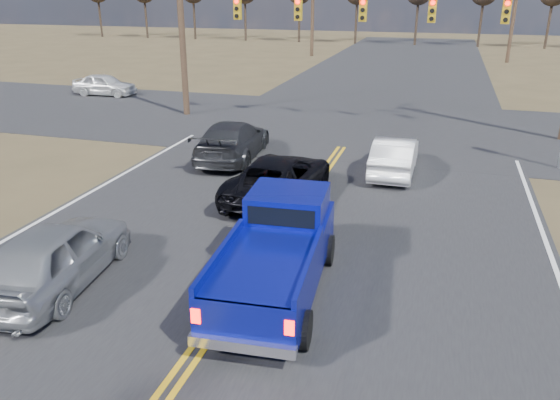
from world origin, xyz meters
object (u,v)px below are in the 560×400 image
(white_car_queue, at_px, (395,156))
(cross_car_west, at_px, (104,85))
(black_suv, at_px, (279,177))
(silver_suv, at_px, (55,254))
(pickup_truck, at_px, (277,253))
(dgrey_car_queue, at_px, (232,140))

(white_car_queue, bearing_deg, cross_car_west, -29.02)
(black_suv, bearing_deg, white_car_queue, -129.38)
(silver_suv, xyz_separation_m, white_car_queue, (6.36, 10.12, -0.09))
(pickup_truck, bearing_deg, black_suv, 101.96)
(pickup_truck, bearing_deg, silver_suv, -170.81)
(pickup_truck, bearing_deg, cross_car_west, 127.00)
(pickup_truck, xyz_separation_m, cross_car_west, (-17.06, 19.42, -0.27))
(silver_suv, distance_m, black_suv, 7.29)
(pickup_truck, xyz_separation_m, white_car_queue, (1.62, 8.99, -0.27))
(silver_suv, height_order, black_suv, silver_suv)
(black_suv, xyz_separation_m, cross_car_west, (-15.47, 13.98, -0.03))
(white_car_queue, bearing_deg, pickup_truck, 79.96)
(white_car_queue, bearing_deg, silver_suv, 58.05)
(pickup_truck, height_order, silver_suv, pickup_truck)
(white_car_queue, xyz_separation_m, dgrey_car_queue, (-6.20, 0.12, 0.06))
(pickup_truck, xyz_separation_m, black_suv, (-1.59, 5.44, -0.24))
(silver_suv, bearing_deg, cross_car_west, -65.52)
(silver_suv, distance_m, white_car_queue, 11.95)
(cross_car_west, bearing_deg, black_suv, -133.61)
(cross_car_west, bearing_deg, silver_suv, -150.58)
(pickup_truck, height_order, dgrey_car_queue, pickup_truck)
(dgrey_car_queue, bearing_deg, white_car_queue, 173.73)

